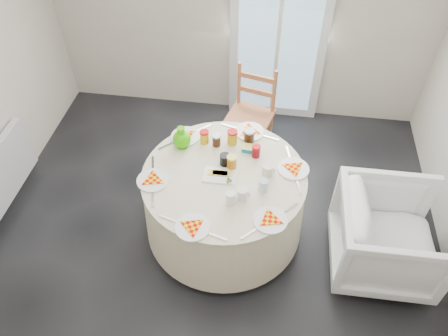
# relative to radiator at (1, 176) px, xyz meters

# --- Properties ---
(floor) EXTENTS (4.00, 4.00, 0.00)m
(floor) POSITION_rel_radiator_xyz_m (1.94, -0.20, -0.38)
(floor) COLOR black
(floor) RESTS_ON ground
(wall_back) EXTENTS (4.00, 0.02, 2.60)m
(wall_back) POSITION_rel_radiator_xyz_m (1.94, 1.80, 0.92)
(wall_back) COLOR #BCB5A3
(wall_back) RESTS_ON floor
(glass_door) EXTENTS (1.00, 0.08, 2.10)m
(glass_door) POSITION_rel_radiator_xyz_m (2.34, 1.75, 0.67)
(glass_door) COLOR silver
(glass_door) RESTS_ON floor
(radiator) EXTENTS (0.07, 1.00, 0.55)m
(radiator) POSITION_rel_radiator_xyz_m (0.00, 0.00, 0.00)
(radiator) COLOR silver
(radiator) RESTS_ON floor
(table) EXTENTS (1.35, 1.35, 0.69)m
(table) POSITION_rel_radiator_xyz_m (2.03, -0.01, -0.01)
(table) COLOR beige
(table) RESTS_ON floor
(wooden_chair) EXTENTS (0.52, 0.50, 0.96)m
(wooden_chair) POSITION_rel_radiator_xyz_m (2.13, 1.04, 0.09)
(wooden_chair) COLOR #AB5937
(wooden_chair) RESTS_ON floor
(armchair) EXTENTS (0.76, 0.81, 0.83)m
(armchair) POSITION_rel_radiator_xyz_m (3.37, -0.18, 0.01)
(armchair) COLOR white
(armchair) RESTS_ON floor
(place_settings) EXTENTS (1.69, 1.69, 0.03)m
(place_settings) POSITION_rel_radiator_xyz_m (2.03, -0.01, 0.39)
(place_settings) COLOR white
(place_settings) RESTS_ON table
(jar_cluster) EXTENTS (0.53, 0.29, 0.15)m
(jar_cluster) POSITION_rel_radiator_xyz_m (2.02, 0.29, 0.44)
(jar_cluster) COLOR #A66D20
(jar_cluster) RESTS_ON table
(butter_tub) EXTENTS (0.12, 0.09, 0.05)m
(butter_tub) POSITION_rel_radiator_xyz_m (2.19, 0.30, 0.41)
(butter_tub) COLOR #097597
(butter_tub) RESTS_ON table
(green_pitcher) EXTENTS (0.19, 0.19, 0.20)m
(green_pitcher) POSITION_rel_radiator_xyz_m (1.63, 0.27, 0.49)
(green_pitcher) COLOR #39C702
(green_pitcher) RESTS_ON table
(cheese_platter) EXTENTS (0.26, 0.17, 0.03)m
(cheese_platter) POSITION_rel_radiator_xyz_m (1.99, -0.03, 0.39)
(cheese_platter) COLOR silver
(cheese_platter) RESTS_ON table
(mugs_glasses) EXTENTS (0.83, 0.83, 0.12)m
(mugs_glasses) POSITION_rel_radiator_xyz_m (2.20, -0.01, 0.43)
(mugs_glasses) COLOR #A5A2A2
(mugs_glasses) RESTS_ON table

